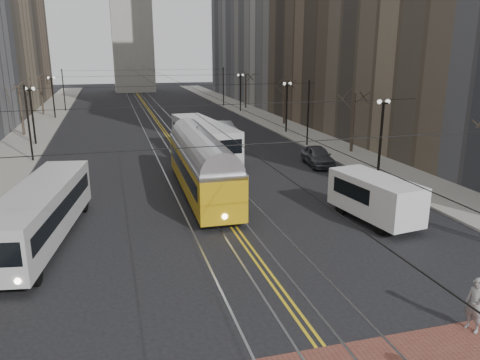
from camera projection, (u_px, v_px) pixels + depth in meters
ground at (308, 331)px, 16.27m from camera, size 260.00×260.00×0.00m
sidewalk_left at (32, 134)px, 54.15m from camera, size 5.00×140.00×0.15m
sidewalk_right at (276, 123)px, 61.88m from camera, size 5.00×140.00×0.15m
streetcar_rails at (162, 129)px, 58.04m from camera, size 4.80×130.00×0.02m
centre_lines at (162, 129)px, 58.04m from camera, size 0.42×130.00×0.01m
lamp_posts at (181, 126)px, 42.20m from camera, size 27.60×57.20×5.60m
street_trees at (172, 117)px, 48.24m from camera, size 31.68×53.28×5.60m
trolley_wires at (172, 107)px, 47.59m from camera, size 25.96×120.00×6.60m
transit_bus at (41, 216)px, 23.32m from camera, size 4.32×11.84×2.90m
streetcar at (202, 171)px, 31.13m from camera, size 2.89×14.04×3.30m
rear_bus at (204, 140)px, 41.86m from camera, size 4.06×12.76×3.27m
cargo_van at (374, 200)px, 26.31m from camera, size 3.09×6.13×2.59m
sedan_grey at (318, 156)px, 39.39m from camera, size 2.50×4.99×1.63m
sedan_silver at (225, 128)px, 53.67m from camera, size 2.13×4.87×1.56m
pedestrian_b at (475, 305)px, 16.03m from camera, size 0.66×0.82×1.96m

